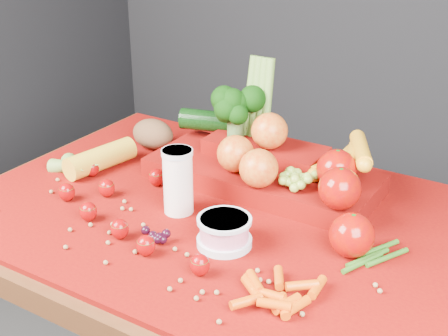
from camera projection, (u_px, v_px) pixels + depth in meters
The scene contains 12 objects.
table at pixel (219, 252), 1.36m from camera, with size 1.10×0.80×0.75m.
red_cloth at pixel (219, 212), 1.32m from camera, with size 1.05×0.75×0.01m, color #6E0A03.
milk_glass at pixel (178, 179), 1.27m from camera, with size 0.06×0.06×0.14m.
yogurt_bowl at pixel (224, 231), 1.17m from camera, with size 0.11×0.11×0.06m.
strawberry_scatter at pixel (119, 205), 1.28m from camera, with size 0.48×0.28×0.04m.
dark_grape_cluster at pixel (153, 236), 1.19m from camera, with size 0.06×0.05×0.03m, color black, non-canonical shape.
soybean_scatter at pixel (161, 251), 1.16m from camera, with size 0.84×0.24×0.01m, color olive, non-canonical shape.
corn_ear at pixel (83, 164), 1.47m from camera, with size 0.21×0.25×0.06m.
potato at pixel (153, 134), 1.60m from camera, with size 0.11×0.08×0.08m, color #543821.
baby_carrot_pile at pixel (278, 291), 1.03m from camera, with size 0.17×0.17×0.03m, color #CD4907, non-canonical shape.
green_bean_pile at pixel (376, 257), 1.14m from camera, with size 0.14×0.12×0.01m, color #295F15, non-canonical shape.
produce_mound at pixel (274, 163), 1.38m from camera, with size 0.59×0.36×0.27m.
Camera 1 is at (0.62, -0.97, 1.39)m, focal length 50.00 mm.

